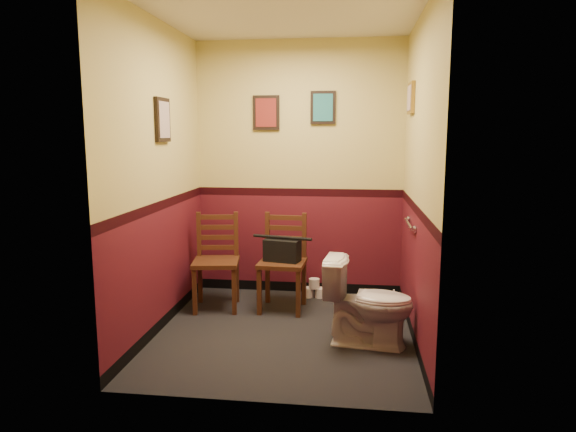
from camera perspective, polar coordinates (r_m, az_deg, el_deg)
The scene contains 17 objects.
floor at distance 4.63m, azimuth -0.40°, elevation -12.80°, with size 2.20×2.40×0.00m, color black.
ceiling at distance 4.41m, azimuth -0.44°, elevation 21.83°, with size 2.20×2.40×0.00m, color silver.
wall_back at distance 5.50m, azimuth 1.24°, elevation 5.16°, with size 2.20×2.70×0.00m, color #53121E.
wall_front at distance 3.14m, azimuth -3.32°, elevation 2.15°, with size 2.20×2.70×0.00m, color #53121E.
wall_left at distance 4.59m, azimuth -14.19°, elevation 4.10°, with size 2.40×2.70×0.00m, color #53121E.
wall_right at distance 4.31m, azimuth 14.26°, elevation 3.78°, with size 2.40×2.70×0.00m, color #53121E.
grab_bar at distance 4.61m, azimuth 13.32°, elevation -0.88°, with size 0.05×0.56×0.06m.
framed_print_back_a at distance 5.52m, azimuth -2.44°, elevation 11.39°, with size 0.28×0.04×0.36m.
framed_print_back_b at distance 5.46m, azimuth 3.91°, elevation 11.93°, with size 0.26×0.04×0.34m.
framed_print_left at distance 4.66m, azimuth -13.74°, elevation 10.34°, with size 0.04×0.30×0.38m.
framed_print_right at distance 4.90m, azimuth 13.49°, elevation 12.62°, with size 0.04×0.34×0.28m.
toilet at distance 4.32m, azimuth 8.94°, elevation -9.50°, with size 0.41×0.73×0.72m, color white.
toilet_brush at distance 4.57m, azimuth 11.54°, elevation -12.38°, with size 0.12×0.12×0.43m.
chair_left at distance 5.19m, azimuth -7.95°, elevation -4.97°, with size 0.51×0.51×0.95m.
chair_right at distance 5.10m, azimuth -0.56°, elevation -5.12°, with size 0.46×0.46×0.95m.
handbag at distance 5.03m, azimuth -0.65°, elevation -3.81°, with size 0.37×0.24×0.25m.
tp_stack at distance 5.54m, azimuth 2.93°, elevation -8.15°, with size 0.24×0.12×0.21m.
Camera 1 is at (0.57, -4.26, 1.73)m, focal length 32.00 mm.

